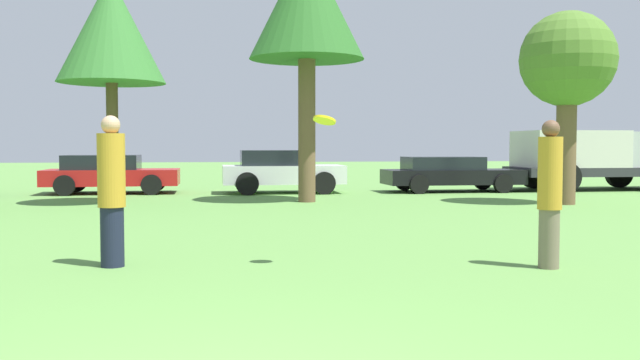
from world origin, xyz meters
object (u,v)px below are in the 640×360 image
(tree_1, at_px, (111,31))
(parked_car_red, at_px, (110,173))
(person_catcher, at_px, (550,192))
(frisbee, at_px, (324,120))
(parked_car_black, at_px, (450,173))
(tree_2, at_px, (307,5))
(parked_car_white, at_px, (281,170))
(tree_3, at_px, (568,63))
(person_thrower, at_px, (112,190))
(delivery_truck_silver, at_px, (590,155))

(tree_1, bearing_deg, parked_car_red, 100.24)
(person_catcher, bearing_deg, frisbee, 1.10)
(person_catcher, xyz_separation_m, parked_car_black, (3.39, 13.79, -0.33))
(person_catcher, bearing_deg, tree_2, -71.19)
(tree_2, xyz_separation_m, parked_car_white, (-0.41, 3.59, -4.56))
(tree_2, bearing_deg, frisbee, -95.69)
(tree_3, distance_m, parked_car_black, 6.08)
(frisbee, height_order, parked_car_red, frisbee)
(tree_1, relative_size, parked_car_white, 1.52)
(parked_car_white, bearing_deg, parked_car_black, -2.96)
(tree_1, xyz_separation_m, parked_car_red, (-0.75, 4.15, -3.83))
(tree_2, bearing_deg, parked_car_black, 33.29)
(person_thrower, distance_m, parked_car_red, 13.83)
(person_thrower, height_order, parked_car_white, person_thrower)
(tree_3, xyz_separation_m, parked_car_black, (-1.39, 5.09, -3.02))
(person_catcher, distance_m, parked_car_black, 14.21)
(frisbee, relative_size, delivery_truck_silver, 0.06)
(person_catcher, relative_size, parked_car_white, 0.47)
(tree_1, bearing_deg, tree_3, -8.17)
(parked_car_black, bearing_deg, parked_car_white, 177.04)
(person_thrower, distance_m, tree_2, 11.08)
(person_thrower, height_order, tree_2, tree_2)
(tree_3, relative_size, parked_car_red, 1.19)
(tree_2, relative_size, parked_car_red, 1.66)
(parked_car_black, bearing_deg, tree_2, -147.57)
(tree_2, bearing_deg, person_catcher, -80.35)
(person_catcher, bearing_deg, delivery_truck_silver, -111.96)
(person_thrower, xyz_separation_m, tree_2, (3.63, 9.53, 4.32))
(tree_3, distance_m, delivery_truck_silver, 6.95)
(tree_2, xyz_separation_m, tree_3, (6.55, -1.70, -1.65))
(frisbee, bearing_deg, parked_car_black, 65.32)
(parked_car_black, bearing_deg, person_catcher, -104.68)
(person_thrower, distance_m, person_catcher, 5.46)
(frisbee, xyz_separation_m, tree_2, (1.00, 10.01, 3.45))
(tree_3, bearing_deg, person_thrower, -142.43)
(person_thrower, bearing_deg, person_catcher, -0.00)
(tree_3, bearing_deg, tree_2, 165.45)
(parked_car_white, bearing_deg, frisbee, -93.32)
(person_catcher, xyz_separation_m, tree_3, (4.79, 8.70, 2.69))
(person_catcher, height_order, parked_car_black, person_catcher)
(frisbee, bearing_deg, person_catcher, -8.06)
(tree_1, bearing_deg, parked_car_black, 18.47)
(person_thrower, height_order, frisbee, frisbee)
(parked_car_red, distance_m, parked_car_white, 5.44)
(person_catcher, height_order, tree_1, tree_1)
(person_catcher, relative_size, parked_car_red, 0.44)
(parked_car_red, bearing_deg, tree_3, -26.05)
(tree_2, relative_size, tree_3, 1.39)
(tree_2, xyz_separation_m, parked_car_black, (5.16, 3.39, -4.68))
(person_thrower, xyz_separation_m, person_catcher, (5.39, -0.87, -0.02))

